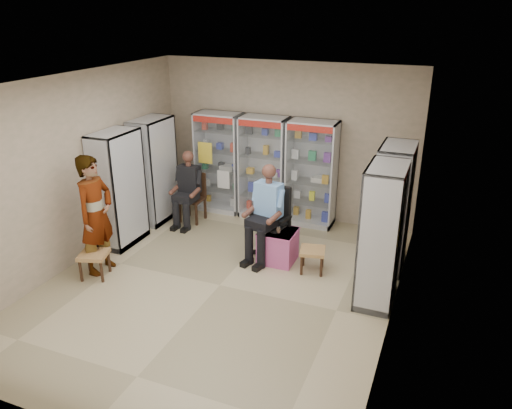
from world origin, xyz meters
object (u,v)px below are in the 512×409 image
at_px(woven_stool_b, 95,265).
at_px(woven_stool_a, 312,260).
at_px(cabinet_back_left, 220,163).
at_px(cabinet_back_mid, 264,168).
at_px(cabinet_back_right, 311,174).
at_px(cabinet_left_far, 154,171).
at_px(wooden_chair, 192,198).
at_px(cabinet_right_far, 392,208).
at_px(pink_trunk, 278,246).
at_px(cabinet_right_near, 381,236).
at_px(seated_shopkeeper, 269,214).
at_px(standing_man, 96,215).
at_px(office_chair, 270,222).
at_px(cabinet_left_near, 119,189).

bearing_deg(woven_stool_b, woven_stool_a, 24.91).
relative_size(cabinet_back_left, cabinet_back_mid, 1.00).
relative_size(cabinet_back_mid, cabinet_back_right, 1.00).
bearing_deg(cabinet_back_left, cabinet_back_right, 0.00).
bearing_deg(cabinet_left_far, wooden_chair, 106.39).
bearing_deg(cabinet_back_left, cabinet_left_far, -135.00).
bearing_deg(cabinet_back_mid, woven_stool_b, -115.78).
xyz_separation_m(cabinet_right_far, pink_trunk, (-1.68, -0.54, -0.73)).
height_order(cabinet_back_right, cabinet_right_near, same).
relative_size(cabinet_back_mid, cabinet_left_far, 1.00).
xyz_separation_m(pink_trunk, woven_stool_b, (-2.45, -1.54, -0.07)).
bearing_deg(woven_stool_a, cabinet_right_far, 31.64).
bearing_deg(wooden_chair, cabinet_right_far, -6.04).
distance_m(cabinet_left_far, wooden_chair, 0.89).
height_order(seated_shopkeeper, woven_stool_a, seated_shopkeeper).
xyz_separation_m(cabinet_back_mid, woven_stool_a, (1.52, -1.79, -0.81)).
distance_m(cabinet_right_near, standing_man, 4.25).
height_order(cabinet_right_near, woven_stool_b, cabinet_right_near).
distance_m(cabinet_left_far, pink_trunk, 2.97).
xyz_separation_m(cabinet_right_near, wooden_chair, (-3.78, 1.50, -0.53)).
xyz_separation_m(cabinet_back_left, woven_stool_b, (-0.60, -3.21, -0.80)).
bearing_deg(cabinet_back_left, office_chair, -42.38).
bearing_deg(office_chair, seated_shopkeeper, -77.32).
bearing_deg(cabinet_left_near, standing_man, 16.27).
bearing_deg(cabinet_right_near, cabinet_back_mid, 49.16).
distance_m(wooden_chair, office_chair, 2.06).
distance_m(cabinet_back_left, office_chair, 2.27).
bearing_deg(cabinet_right_far, cabinet_back_mid, 66.35).
distance_m(cabinet_left_near, pink_trunk, 2.89).
xyz_separation_m(cabinet_back_right, cabinet_left_far, (-2.83, -0.93, 0.00)).
bearing_deg(seated_shopkeeper, cabinet_right_near, -7.07).
relative_size(cabinet_left_far, seated_shopkeeper, 1.32).
xyz_separation_m(cabinet_back_left, cabinet_back_mid, (0.95, 0.00, 0.00)).
bearing_deg(wooden_chair, cabinet_left_near, -117.61).
xyz_separation_m(cabinet_left_near, woven_stool_b, (0.33, -1.18, -0.80)).
bearing_deg(cabinet_right_far, cabinet_left_near, 101.41).
xyz_separation_m(pink_trunk, standing_man, (-2.50, -1.32, 0.68)).
bearing_deg(woven_stool_b, cabinet_right_far, 26.72).
xyz_separation_m(cabinet_back_right, pink_trunk, (-0.05, -1.67, -0.73)).
bearing_deg(cabinet_back_left, cabinet_left_near, -114.61).
height_order(wooden_chair, standing_man, standing_man).
bearing_deg(woven_stool_b, cabinet_back_mid, 64.22).
xyz_separation_m(cabinet_back_left, standing_man, (-0.65, -2.99, -0.05)).
relative_size(cabinet_back_left, standing_man, 1.06).
height_order(cabinet_back_left, wooden_chair, cabinet_back_left).
bearing_deg(seated_shopkeeper, cabinet_back_mid, 126.90).
relative_size(cabinet_back_right, woven_stool_b, 4.92).
relative_size(cabinet_right_near, cabinet_left_far, 1.00).
bearing_deg(cabinet_left_near, cabinet_left_far, 180.00).
relative_size(cabinet_left_near, seated_shopkeeper, 1.32).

